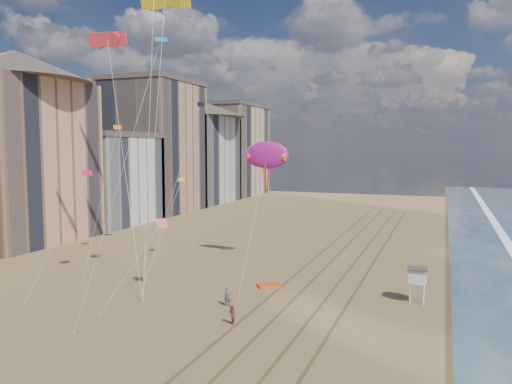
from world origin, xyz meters
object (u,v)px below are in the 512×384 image
(grounded_kite, at_px, (269,285))
(kite_flyer_b, at_px, (232,315))
(lifeguard_stand, at_px, (417,276))
(show_kite, at_px, (267,155))
(kite_flyer_a, at_px, (228,296))

(grounded_kite, xyz_separation_m, kite_flyer_b, (0.83, -11.41, 0.68))
(lifeguard_stand, height_order, show_kite, show_kite)
(lifeguard_stand, height_order, grounded_kite, lifeguard_stand)
(lifeguard_stand, distance_m, kite_flyer_a, 17.40)
(kite_flyer_a, xyz_separation_m, kite_flyer_b, (2.22, -4.23, -0.08))
(grounded_kite, distance_m, kite_flyer_a, 7.34)
(lifeguard_stand, distance_m, grounded_kite, 14.61)
(grounded_kite, relative_size, kite_flyer_b, 1.39)
(lifeguard_stand, height_order, kite_flyer_a, lifeguard_stand)
(lifeguard_stand, xyz_separation_m, kite_flyer_a, (-15.81, -7.10, -1.58))
(lifeguard_stand, relative_size, grounded_kite, 1.42)
(lifeguard_stand, relative_size, kite_flyer_b, 1.98)
(lifeguard_stand, bearing_deg, kite_flyer_b, -140.18)
(show_kite, bearing_deg, kite_flyer_b, -77.78)
(grounded_kite, height_order, kite_flyer_a, kite_flyer_a)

